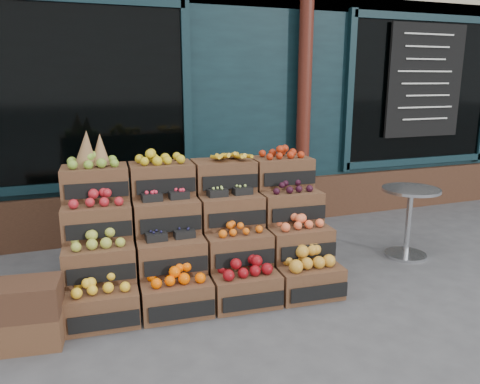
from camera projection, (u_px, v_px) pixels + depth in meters
name	position (u px, v px, depth m)	size (l,w,h in m)	color
ground	(288.00, 298.00, 4.24)	(60.00, 60.00, 0.00)	#464648
shop_facade	(164.00, 52.00, 8.33)	(12.00, 6.24, 4.80)	black
crate_display	(199.00, 240.00, 4.40)	(2.47, 1.34, 1.50)	#533421
spare_crates	(27.00, 314.00, 3.45)	(0.54, 0.41, 0.50)	#533421
bistro_table	(409.00, 214.00, 5.13)	(0.62, 0.62, 0.78)	#B0B2B7
shopkeeper	(65.00, 153.00, 5.92)	(0.75, 0.49, 2.05)	#1A5B23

